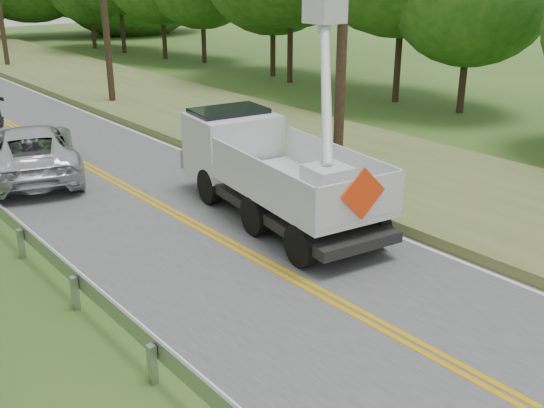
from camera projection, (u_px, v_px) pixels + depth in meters
ground at (520, 402)px, 9.66m from camera, size 140.00×140.00×0.00m
road at (110, 179)px, 19.78m from camera, size 7.20×96.00×0.03m
tall_grass_verge at (283, 138)px, 23.94m from camera, size 7.00×96.00×0.30m
bucket_truck at (264, 152)px, 16.98m from camera, size 4.48×7.30×6.86m
suv_silver at (31, 151)px, 19.78m from camera, size 4.31×6.38×1.62m
yard_sign at (394, 184)px, 17.81m from camera, size 0.47×0.17×0.70m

